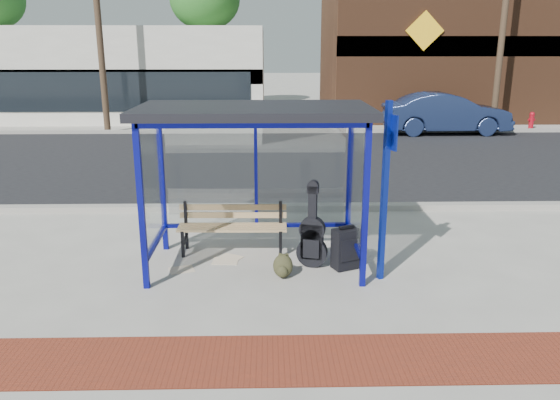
{
  "coord_description": "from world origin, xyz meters",
  "views": [
    {
      "loc": [
        0.19,
        -7.74,
        3.24
      ],
      "look_at": [
        0.37,
        0.2,
        0.98
      ],
      "focal_mm": 35.0,
      "sensor_mm": 36.0,
      "label": 1
    }
  ],
  "objects_px": {
    "guitar_bag": "(312,238)",
    "parked_car": "(446,113)",
    "suitcase": "(346,249)",
    "fire_hydrant": "(532,120)",
    "bench": "(233,224)",
    "backpack": "(283,267)"
  },
  "relations": [
    {
      "from": "suitcase",
      "to": "backpack",
      "type": "relative_size",
      "value": 1.96
    },
    {
      "from": "guitar_bag",
      "to": "parked_car",
      "type": "xyz_separation_m",
      "value": [
        6.07,
        12.82,
        0.3
      ]
    },
    {
      "from": "bench",
      "to": "suitcase",
      "type": "distance_m",
      "value": 1.89
    },
    {
      "from": "backpack",
      "to": "fire_hydrant",
      "type": "relative_size",
      "value": 0.5
    },
    {
      "from": "parked_car",
      "to": "fire_hydrant",
      "type": "distance_m",
      "value": 4.0
    },
    {
      "from": "parked_car",
      "to": "fire_hydrant",
      "type": "relative_size",
      "value": 6.77
    },
    {
      "from": "suitcase",
      "to": "backpack",
      "type": "height_order",
      "value": "suitcase"
    },
    {
      "from": "parked_car",
      "to": "bench",
      "type": "bearing_deg",
      "value": 148.03
    },
    {
      "from": "parked_car",
      "to": "fire_hydrant",
      "type": "height_order",
      "value": "parked_car"
    },
    {
      "from": "suitcase",
      "to": "bench",
      "type": "bearing_deg",
      "value": 133.09
    },
    {
      "from": "suitcase",
      "to": "fire_hydrant",
      "type": "xyz_separation_m",
      "value": [
        9.4,
        14.0,
        0.06
      ]
    },
    {
      "from": "suitcase",
      "to": "fire_hydrant",
      "type": "height_order",
      "value": "fire_hydrant"
    },
    {
      "from": "bench",
      "to": "fire_hydrant",
      "type": "relative_size",
      "value": 2.55
    },
    {
      "from": "bench",
      "to": "parked_car",
      "type": "xyz_separation_m",
      "value": [
        7.3,
        12.17,
        0.3
      ]
    },
    {
      "from": "guitar_bag",
      "to": "fire_hydrant",
      "type": "distance_m",
      "value": 17.07
    },
    {
      "from": "guitar_bag",
      "to": "backpack",
      "type": "relative_size",
      "value": 3.67
    },
    {
      "from": "backpack",
      "to": "parked_car",
      "type": "height_order",
      "value": "parked_car"
    },
    {
      "from": "guitar_bag",
      "to": "bench",
      "type": "bearing_deg",
      "value": 167.19
    },
    {
      "from": "guitar_bag",
      "to": "parked_car",
      "type": "distance_m",
      "value": 14.19
    },
    {
      "from": "parked_car",
      "to": "fire_hydrant",
      "type": "bearing_deg",
      "value": -75.1
    },
    {
      "from": "bench",
      "to": "suitcase",
      "type": "xyz_separation_m",
      "value": [
        1.73,
        -0.74,
        -0.15
      ]
    },
    {
      "from": "bench",
      "to": "backpack",
      "type": "xyz_separation_m",
      "value": [
        0.78,
        -1.04,
        -0.3
      ]
    }
  ]
}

